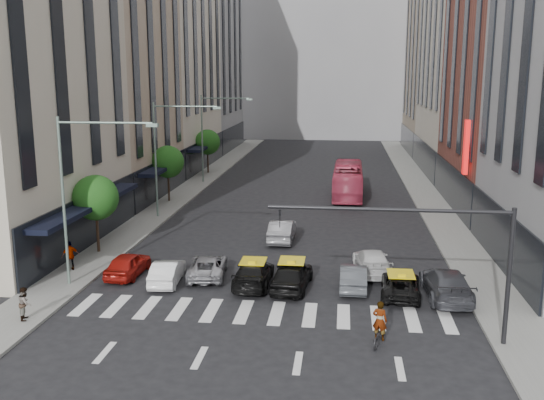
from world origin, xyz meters
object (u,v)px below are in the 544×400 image
(pedestrian_near, at_px, (25,303))
(car_red, at_px, (128,264))
(streetlamp_near, at_px, (79,179))
(bus, at_px, (348,181))
(car_white_front, at_px, (167,272))
(motorcycle, at_px, (379,335))
(streetlamp_mid, at_px, (167,144))
(pedestrian_far, at_px, (70,256))
(taxi_left, at_px, (253,273))
(taxi_center, at_px, (292,275))
(streetlamp_far, at_px, (211,127))

(pedestrian_near, bearing_deg, car_red, -36.22)
(streetlamp_near, xyz_separation_m, car_red, (1.64, 2.00, -5.22))
(streetlamp_near, height_order, bus, streetlamp_near)
(car_white_front, xyz_separation_m, motorcycle, (11.12, -6.52, -0.20))
(car_red, relative_size, pedestrian_near, 2.61)
(streetlamp_mid, bearing_deg, pedestrian_far, -97.61)
(streetlamp_near, relative_size, taxi_left, 1.92)
(pedestrian_near, distance_m, pedestrian_far, 7.16)
(taxi_left, xyz_separation_m, taxi_center, (2.11, -0.27, 0.09))
(streetlamp_far, height_order, bus, streetlamp_far)
(taxi_left, height_order, taxi_center, taxi_center)
(streetlamp_far, relative_size, car_white_front, 2.28)
(streetlamp_near, distance_m, streetlamp_far, 32.00)
(streetlamp_mid, xyz_separation_m, motorcycle, (15.34, -21.46, -5.46))
(taxi_center, bearing_deg, bus, -91.59)
(streetlamp_near, height_order, taxi_center, streetlamp_near)
(pedestrian_near, bearing_deg, streetlamp_mid, -19.07)
(streetlamp_near, height_order, car_white_front, streetlamp_near)
(streetlamp_near, height_order, car_red, streetlamp_near)
(pedestrian_far, bearing_deg, car_white_front, 130.23)
(car_white_front, bearing_deg, streetlamp_far, -86.68)
(bus, distance_m, pedestrian_far, 28.95)
(car_red, xyz_separation_m, pedestrian_far, (-3.49, 0.18, 0.33))
(streetlamp_mid, xyz_separation_m, bus, (14.17, 10.29, -4.36))
(streetlamp_mid, height_order, pedestrian_near, streetlamp_mid)
(car_white_front, bearing_deg, pedestrian_near, 45.68)
(car_white_front, xyz_separation_m, pedestrian_far, (-6.06, 1.11, 0.36))
(taxi_left, distance_m, motorcycle, 9.26)
(streetlamp_mid, relative_size, taxi_center, 1.99)
(motorcycle, bearing_deg, car_red, -10.03)
(motorcycle, bearing_deg, taxi_left, -27.92)
(taxi_left, bearing_deg, bus, -102.16)
(car_red, distance_m, bus, 27.34)
(pedestrian_far, bearing_deg, streetlamp_near, 90.98)
(taxi_left, relative_size, bus, 0.42)
(car_red, bearing_deg, taxi_center, 175.88)
(taxi_left, bearing_deg, pedestrian_near, 31.91)
(car_red, xyz_separation_m, taxi_left, (7.32, -0.75, -0.01))
(streetlamp_far, height_order, car_white_front, streetlamp_far)
(car_red, bearing_deg, pedestrian_near, 72.79)
(bus, distance_m, pedestrian_near, 34.59)
(car_white_front, relative_size, taxi_center, 0.87)
(taxi_left, height_order, pedestrian_near, pedestrian_near)
(streetlamp_mid, distance_m, streetlamp_far, 16.00)
(streetlamp_far, bearing_deg, bus, -21.95)
(streetlamp_near, relative_size, bus, 0.81)
(streetlamp_far, distance_m, pedestrian_near, 37.25)
(streetlamp_mid, bearing_deg, bus, 35.97)
(streetlamp_near, distance_m, streetlamp_mid, 16.00)
(taxi_center, relative_size, pedestrian_far, 2.62)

